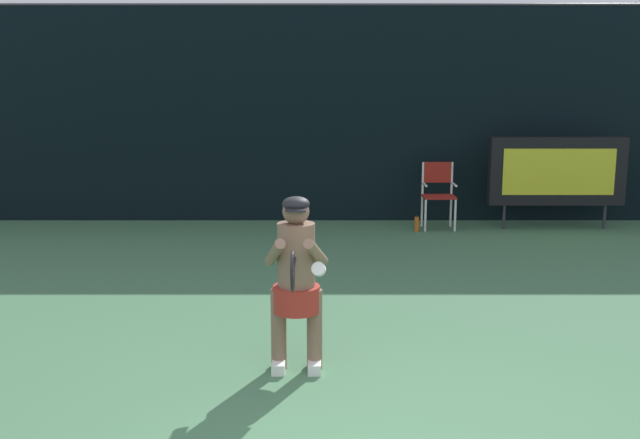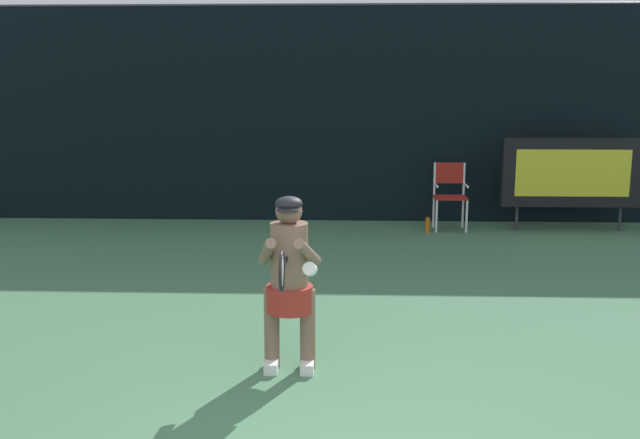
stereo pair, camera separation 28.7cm
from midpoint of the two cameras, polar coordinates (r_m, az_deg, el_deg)
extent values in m
cube|color=black|center=(12.48, 0.73, 8.13)|extent=(18.00, 0.12, 3.60)
cylinder|color=#38383D|center=(12.53, 0.75, 16.52)|extent=(18.00, 0.05, 0.05)
cube|color=black|center=(12.34, 17.40, 3.65)|extent=(2.20, 0.20, 1.10)
cube|color=gold|center=(12.24, 17.55, 3.58)|extent=(1.80, 0.01, 0.75)
cylinder|color=#2D2D33|center=(12.23, 13.52, 0.22)|extent=(0.05, 0.05, 0.40)
cylinder|color=#2D2D33|center=(12.72, 20.76, 0.22)|extent=(0.05, 0.05, 0.40)
cylinder|color=white|center=(11.75, 7.51, 0.31)|extent=(0.04, 0.04, 0.52)
cylinder|color=white|center=(11.83, 9.81, 0.31)|extent=(0.04, 0.04, 0.52)
cylinder|color=white|center=(12.15, 7.26, 0.66)|extent=(0.04, 0.04, 0.52)
cylinder|color=white|center=(12.22, 9.49, 0.65)|extent=(0.04, 0.04, 0.52)
cube|color=maroon|center=(11.94, 8.56, 1.78)|extent=(0.52, 0.44, 0.03)
cylinder|color=white|center=(12.07, 7.32, 3.18)|extent=(0.04, 0.04, 0.56)
cylinder|color=white|center=(12.14, 9.57, 3.16)|extent=(0.04, 0.04, 0.56)
cube|color=maroon|center=(12.08, 8.46, 3.69)|extent=(0.48, 0.02, 0.34)
cylinder|color=white|center=(11.87, 7.44, 2.76)|extent=(0.04, 0.44, 0.04)
cylinder|color=white|center=(11.95, 9.72, 2.75)|extent=(0.04, 0.44, 0.04)
cylinder|color=#D05C14|center=(11.76, 6.83, -0.37)|extent=(0.07, 0.07, 0.24)
cylinder|color=black|center=(11.73, 6.84, 0.27)|extent=(0.03, 0.03, 0.03)
cube|color=white|center=(6.20, -4.69, -11.37)|extent=(0.11, 0.26, 0.09)
cube|color=white|center=(6.18, -1.87, -11.40)|extent=(0.11, 0.26, 0.09)
cylinder|color=brown|center=(6.14, -4.70, -8.61)|extent=(0.13, 0.13, 0.69)
cylinder|color=brown|center=(6.12, -1.87, -8.63)|extent=(0.13, 0.13, 0.69)
cylinder|color=#A3291F|center=(6.05, -3.31, -6.24)|extent=(0.39, 0.39, 0.22)
cylinder|color=brown|center=(5.95, -3.35, -2.95)|extent=(0.31, 0.31, 0.56)
sphere|color=brown|center=(5.87, -3.39, 0.65)|extent=(0.22, 0.22, 0.22)
ellipsoid|color=black|center=(5.86, -3.40, 1.23)|extent=(0.22, 0.22, 0.12)
cube|color=black|center=(5.77, -3.45, 0.74)|extent=(0.17, 0.12, 0.02)
cylinder|color=brown|center=(5.78, -5.08, -2.62)|extent=(0.20, 0.50, 0.32)
cylinder|color=brown|center=(5.77, -1.81, -2.62)|extent=(0.20, 0.50, 0.32)
cylinder|color=white|center=(5.67, -1.64, -3.93)|extent=(0.13, 0.12, 0.12)
cylinder|color=black|center=(5.71, -3.58, -3.30)|extent=(0.03, 0.28, 0.03)
torus|color=black|center=(5.41, -3.78, -4.09)|extent=(0.02, 0.31, 0.31)
ellipsoid|color=silver|center=(5.41, -3.78, -4.09)|extent=(0.01, 0.26, 0.26)
camera|label=1|loc=(0.14, -91.14, -0.22)|focal=40.74mm
camera|label=2|loc=(0.14, 88.86, 0.22)|focal=40.74mm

